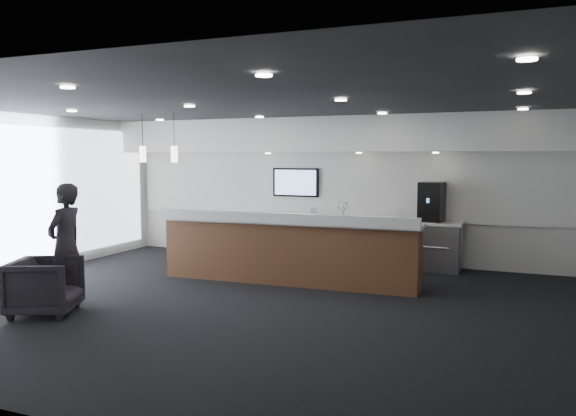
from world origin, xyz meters
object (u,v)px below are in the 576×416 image
at_px(armchair, 45,286).
at_px(lounge_guest, 66,244).
at_px(service_counter, 288,250).
at_px(coffee_machine, 432,202).

relative_size(armchair, lounge_guest, 0.48).
relative_size(service_counter, armchair, 5.35).
bearing_deg(coffee_machine, service_counter, -128.69).
relative_size(service_counter, lounge_guest, 2.57).
bearing_deg(service_counter, armchair, -129.25).
height_order(armchair, lounge_guest, lounge_guest).
bearing_deg(armchair, service_counter, -61.78).
height_order(service_counter, armchair, service_counter).
xyz_separation_m(coffee_machine, armchair, (-4.53, -5.27, -0.94)).
height_order(coffee_machine, armchair, coffee_machine).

